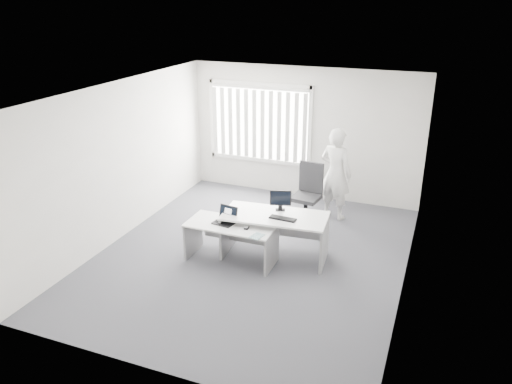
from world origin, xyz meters
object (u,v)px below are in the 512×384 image
at_px(person, 336,174).
at_px(monitor, 280,200).
at_px(desk_far, 275,227).
at_px(office_chair, 307,204).
at_px(laptop, 223,216).
at_px(desk_near, 231,234).

bearing_deg(person, monitor, 91.48).
xyz_separation_m(desk_far, monitor, (0.02, 0.22, 0.40)).
bearing_deg(desk_far, person, 69.31).
bearing_deg(monitor, office_chair, 68.38).
xyz_separation_m(laptop, monitor, (0.77, 0.60, 0.16)).
distance_m(desk_far, monitor, 0.45).
xyz_separation_m(desk_far, office_chair, (0.10, 1.61, -0.20)).
height_order(desk_near, laptop, laptop).
xyz_separation_m(person, monitor, (-0.53, -1.77, 0.05)).
bearing_deg(laptop, monitor, 47.05).
relative_size(desk_far, monitor, 5.02).
distance_m(desk_near, laptop, 0.34).
height_order(desk_near, office_chair, office_chair).
bearing_deg(person, desk_near, 81.43).
bearing_deg(desk_near, monitor, 41.47).
height_order(office_chair, laptop, office_chair).
distance_m(desk_far, office_chair, 1.63).
height_order(desk_near, monitor, monitor).
bearing_deg(desk_far, desk_near, -155.83).
bearing_deg(desk_far, laptop, -158.24).
height_order(person, monitor, person).
bearing_deg(person, desk_far, 92.76).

